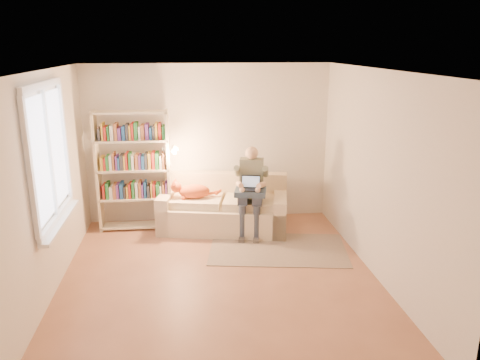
{
  "coord_description": "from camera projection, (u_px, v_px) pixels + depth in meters",
  "views": [
    {
      "loc": [
        -0.38,
        -5.36,
        2.88
      ],
      "look_at": [
        0.38,
        1.0,
        1.02
      ],
      "focal_mm": 35.0,
      "sensor_mm": 36.0,
      "label": 1
    }
  ],
  "objects": [
    {
      "name": "wall_front",
      "position": [
        241.0,
        267.0,
        3.44
      ],
      "size": [
        4.0,
        0.02,
        2.6
      ],
      "primitive_type": "cube",
      "color": "silver",
      "rests_on": "floor"
    },
    {
      "name": "laptop",
      "position": [
        248.0,
        186.0,
        7.13
      ],
      "size": [
        0.34,
        0.31,
        0.24
      ],
      "rotation": [
        0.0,
        0.0,
        -0.21
      ],
      "color": "black",
      "rests_on": "blanket"
    },
    {
      "name": "bookshelf",
      "position": [
        133.0,
        165.0,
        7.33
      ],
      "size": [
        1.27,
        0.37,
        1.92
      ],
      "rotation": [
        0.0,
        0.0,
        -0.02
      ],
      "color": "beige",
      "rests_on": "floor"
    },
    {
      "name": "sofa",
      "position": [
        224.0,
        210.0,
        7.55
      ],
      "size": [
        2.15,
        1.3,
        0.85
      ],
      "rotation": [
        0.0,
        0.0,
        -0.21
      ],
      "color": "beige",
      "rests_on": "floor"
    },
    {
      "name": "rug",
      "position": [
        278.0,
        249.0,
        6.83
      ],
      "size": [
        2.13,
        1.47,
        0.01
      ],
      "primitive_type": "cube",
      "rotation": [
        0.0,
        0.0,
        -0.16
      ],
      "color": "gray",
      "rests_on": "floor"
    },
    {
      "name": "cat",
      "position": [
        192.0,
        191.0,
        7.37
      ],
      "size": [
        0.75,
        0.35,
        0.27
      ],
      "rotation": [
        0.0,
        0.0,
        -0.21
      ],
      "color": "orange",
      "rests_on": "sofa"
    },
    {
      "name": "ceiling",
      "position": [
        217.0,
        70.0,
        5.23
      ],
      "size": [
        4.0,
        4.5,
        0.02
      ],
      "primitive_type": "cube",
      "color": "white",
      "rests_on": "wall_back"
    },
    {
      "name": "window",
      "position": [
        54.0,
        176.0,
        5.54
      ],
      "size": [
        0.12,
        1.52,
        1.69
      ],
      "color": "white",
      "rests_on": "wall_left"
    },
    {
      "name": "wall_back",
      "position": [
        208.0,
        144.0,
        7.74
      ],
      "size": [
        4.0,
        0.02,
        2.6
      ],
      "primitive_type": "cube",
      "color": "silver",
      "rests_on": "floor"
    },
    {
      "name": "wall_right",
      "position": [
        379.0,
        176.0,
        5.82
      ],
      "size": [
        0.02,
        4.5,
        2.6
      ],
      "primitive_type": "cube",
      "color": "silver",
      "rests_on": "floor"
    },
    {
      "name": "person",
      "position": [
        251.0,
        185.0,
        7.23
      ],
      "size": [
        0.47,
        0.64,
        1.37
      ],
      "rotation": [
        0.0,
        0.0,
        -0.21
      ],
      "color": "slate",
      "rests_on": "sofa"
    },
    {
      "name": "blanket",
      "position": [
        248.0,
        192.0,
        7.14
      ],
      "size": [
        0.54,
        0.47,
        0.08
      ],
      "primitive_type": "cube",
      "rotation": [
        0.0,
        0.0,
        -0.21
      ],
      "color": "#2D3E4F",
      "rests_on": "person"
    },
    {
      "name": "floor",
      "position": [
        220.0,
        280.0,
        5.95
      ],
      "size": [
        4.5,
        4.5,
        0.0
      ],
      "primitive_type": "plane",
      "color": "#935D42",
      "rests_on": "ground"
    },
    {
      "name": "wall_left",
      "position": [
        45.0,
        188.0,
        5.36
      ],
      "size": [
        0.02,
        4.5,
        2.6
      ],
      "primitive_type": "cube",
      "color": "silver",
      "rests_on": "floor"
    }
  ]
}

